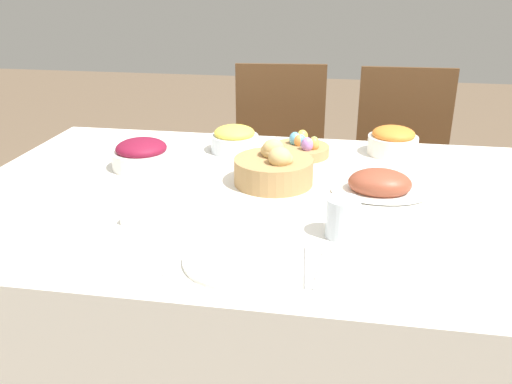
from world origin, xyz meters
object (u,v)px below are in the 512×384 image
at_px(spoon, 321,267).
at_px(ham_platter, 380,185).
at_px(bread_basket, 274,168).
at_px(carrot_bowl, 393,141).
at_px(beet_salad_bowl, 142,155).
at_px(butter_dish, 148,215).
at_px(pineapple_bowl, 234,139).
at_px(chair_far_right, 402,174).
at_px(dinner_plate, 239,260).
at_px(drinking_cup, 343,218).
at_px(egg_basket, 302,148).
at_px(fork, 174,255).
at_px(knife, 307,266).
at_px(chair_far_center, 279,167).

bearing_deg(spoon, ham_platter, 77.31).
xyz_separation_m(bread_basket, carrot_bowl, (0.38, 0.36, -0.00)).
bearing_deg(beet_salad_bowl, butter_dish, -67.53).
relative_size(pineapple_bowl, spoon, 0.93).
xyz_separation_m(bread_basket, spoon, (0.17, -0.49, -0.05)).
distance_m(bread_basket, carrot_bowl, 0.52).
distance_m(chair_far_right, butter_dish, 1.41).
height_order(dinner_plate, drinking_cup, drinking_cup).
bearing_deg(egg_basket, dinner_plate, -95.14).
distance_m(spoon, drinking_cup, 0.18).
height_order(dinner_plate, spoon, dinner_plate).
bearing_deg(fork, ham_platter, 39.47).
bearing_deg(ham_platter, bread_basket, 174.95).
distance_m(chair_far_right, beet_salad_bowl, 1.24).
bearing_deg(spoon, dinner_plate, -175.43).
distance_m(fork, butter_dish, 0.21).
xyz_separation_m(knife, drinking_cup, (0.07, 0.17, 0.05)).
bearing_deg(butter_dish, fork, -53.79).
bearing_deg(butter_dish, drinking_cup, -0.30).
bearing_deg(drinking_cup, fork, -156.19).
xyz_separation_m(bread_basket, egg_basket, (0.06, 0.29, -0.02)).
xyz_separation_m(spoon, butter_dish, (-0.46, 0.17, 0.01)).
bearing_deg(pineapple_bowl, butter_dish, -99.43).
bearing_deg(spoon, butter_dish, 164.36).
xyz_separation_m(pineapple_bowl, spoon, (0.36, -0.79, -0.04)).
height_order(bread_basket, spoon, bread_basket).
distance_m(chair_far_right, bread_basket, 1.01).
bearing_deg(spoon, bread_basket, 113.84).
relative_size(carrot_bowl, spoon, 0.95).
relative_size(spoon, drinking_cup, 1.85).
bearing_deg(drinking_cup, ham_platter, 71.02).
bearing_deg(knife, drinking_cup, 62.08).
bearing_deg(chair_far_center, fork, -99.24).
xyz_separation_m(fork, butter_dish, (-0.12, 0.17, 0.01)).
height_order(bread_basket, egg_basket, bread_basket).
xyz_separation_m(bread_basket, drinking_cup, (0.21, -0.32, 0.00)).
height_order(egg_basket, fork, egg_basket).
xyz_separation_m(chair_far_right, beet_salad_bowl, (-0.92, -0.77, 0.29)).
relative_size(chair_far_right, fork, 5.29).
bearing_deg(bread_basket, fork, -108.39).
distance_m(carrot_bowl, fork, 1.00).
xyz_separation_m(chair_far_right, drinking_cup, (-0.26, -1.16, 0.30)).
bearing_deg(fork, chair_far_center, 82.18).
bearing_deg(dinner_plate, pineapple_bowl, 102.44).
height_order(beet_salad_bowl, drinking_cup, drinking_cup).
xyz_separation_m(chair_far_right, dinner_plate, (-0.49, -1.33, 0.25)).
relative_size(dinner_plate, spoon, 1.38).
distance_m(chair_far_right, dinner_plate, 1.44).
distance_m(carrot_bowl, dinner_plate, 0.93).
bearing_deg(butter_dish, knife, -21.50).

